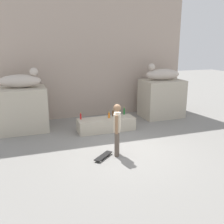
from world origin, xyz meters
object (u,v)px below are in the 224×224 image
bottle_brown (113,114)px  bottle_orange (109,115)px  statue_reclining_left (21,80)px  statue_reclining_right (162,74)px  bottle_green (124,111)px  skateboard (103,156)px  bottle_red (81,117)px  skater (117,128)px

bottle_brown → bottle_orange: 0.30m
statue_reclining_left → statue_reclining_right: 6.20m
bottle_brown → bottle_green: (0.52, 0.08, 0.02)m
statue_reclining_left → skateboard: 4.62m
statue_reclining_left → bottle_orange: bearing=-8.9°
bottle_green → bottle_red: bearing=-177.7°
statue_reclining_right → bottle_red: size_ratio=6.08×
statue_reclining_right → skateboard: 5.69m
statue_reclining_right → bottle_green: size_ratio=5.35×
skater → bottle_red: 2.63m
skateboard → bottle_brown: size_ratio=2.67×
statue_reclining_left → bottle_brown: 3.85m
statue_reclining_right → bottle_red: statue_reclining_right is taller
statue_reclining_right → bottle_green: 2.75m
bottle_red → bottle_green: bearing=2.3°
bottle_orange → bottle_green: bottle_green is taller
statue_reclining_right → bottle_orange: statue_reclining_right is taller
bottle_brown → bottle_red: 1.35m
skater → skateboard: skater is taller
statue_reclining_right → bottle_red: bearing=21.2°
bottle_red → skateboard: bearing=-87.6°
statue_reclining_left → bottle_brown: (3.47, -0.93, -1.40)m
bottle_brown → skater: bearing=-106.9°
bottle_green → statue_reclining_left: bearing=168.0°
statue_reclining_right → skateboard: (-3.98, -3.55, -1.97)m
bottle_brown → bottle_green: bearing=8.7°
statue_reclining_left → bottle_red: bearing=-13.5°
bottle_brown → skateboard: bearing=-115.5°
statue_reclining_right → skater: size_ratio=1.00×
skateboard → bottle_orange: (1.01, 2.42, 0.56)m
skater → bottle_brown: (0.77, 2.54, -0.29)m
bottle_orange → statue_reclining_right: bearing=20.8°
statue_reclining_right → bottle_green: bearing=29.6°
skateboard → bottle_green: (1.77, 2.69, 0.59)m
skater → bottle_red: size_ratio=6.10×
bottle_orange → statue_reclining_left: bearing=160.9°
statue_reclining_right → bottle_brown: bearing=27.3°
skateboard → bottle_orange: 2.68m
bottle_red → bottle_green: size_ratio=0.88×
skater → bottle_orange: bearing=-168.2°
bottle_green → statue_reclining_right: bearing=21.3°
statue_reclining_left → statue_reclining_right: same height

